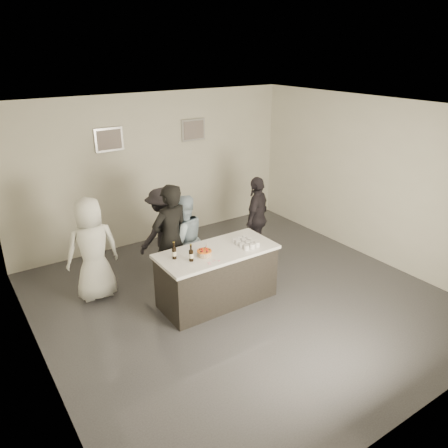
# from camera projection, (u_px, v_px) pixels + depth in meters

# --- Properties ---
(floor) EXTENTS (6.00, 6.00, 0.00)m
(floor) POSITION_uv_depth(u_px,v_px,m) (241.00, 299.00, 7.07)
(floor) COLOR #3D3D42
(floor) RESTS_ON ground
(ceiling) EXTENTS (6.00, 6.00, 0.00)m
(ceiling) POSITION_uv_depth(u_px,v_px,m) (245.00, 110.00, 5.93)
(ceiling) COLOR white
(wall_back) EXTENTS (6.00, 0.04, 3.00)m
(wall_back) POSITION_uv_depth(u_px,v_px,m) (155.00, 169.00, 8.80)
(wall_back) COLOR beige
(wall_back) RESTS_ON ground
(wall_front) EXTENTS (6.00, 0.04, 3.00)m
(wall_front) POSITION_uv_depth(u_px,v_px,m) (427.00, 305.00, 4.20)
(wall_front) COLOR beige
(wall_front) RESTS_ON ground
(wall_left) EXTENTS (0.04, 6.00, 3.00)m
(wall_left) POSITION_uv_depth(u_px,v_px,m) (30.00, 265.00, 4.95)
(wall_left) COLOR beige
(wall_left) RESTS_ON ground
(wall_right) EXTENTS (0.04, 6.00, 3.00)m
(wall_right) POSITION_uv_depth(u_px,v_px,m) (374.00, 181.00, 8.05)
(wall_right) COLOR beige
(wall_right) RESTS_ON ground
(picture_left) EXTENTS (0.54, 0.04, 0.44)m
(picture_left) POSITION_uv_depth(u_px,v_px,m) (109.00, 140.00, 8.04)
(picture_left) COLOR #B2B2B7
(picture_left) RESTS_ON wall_back
(picture_right) EXTENTS (0.54, 0.04, 0.44)m
(picture_right) POSITION_uv_depth(u_px,v_px,m) (193.00, 130.00, 8.98)
(picture_right) COLOR #B2B2B7
(picture_right) RESTS_ON wall_back
(bar_counter) EXTENTS (1.86, 0.86, 0.90)m
(bar_counter) POSITION_uv_depth(u_px,v_px,m) (217.00, 276.00, 6.87)
(bar_counter) COLOR white
(bar_counter) RESTS_ON ground
(cake) EXTENTS (0.22, 0.22, 0.07)m
(cake) POSITION_uv_depth(u_px,v_px,m) (204.00, 253.00, 6.51)
(cake) COLOR orange
(cake) RESTS_ON bar_counter
(beer_bottle_a) EXTENTS (0.07, 0.07, 0.26)m
(beer_bottle_a) POSITION_uv_depth(u_px,v_px,m) (174.00, 251.00, 6.38)
(beer_bottle_a) COLOR black
(beer_bottle_a) RESTS_ON bar_counter
(beer_bottle_b) EXTENTS (0.07, 0.07, 0.26)m
(beer_bottle_b) POSITION_uv_depth(u_px,v_px,m) (191.00, 253.00, 6.31)
(beer_bottle_b) COLOR black
(beer_bottle_b) RESTS_ON bar_counter
(tumbler_cluster) EXTENTS (0.30, 0.40, 0.08)m
(tumbler_cluster) POSITION_uv_depth(u_px,v_px,m) (246.00, 242.00, 6.86)
(tumbler_cluster) COLOR #C28212
(tumbler_cluster) RESTS_ON bar_counter
(candles) EXTENTS (0.24, 0.08, 0.01)m
(candles) POSITION_uv_depth(u_px,v_px,m) (212.00, 262.00, 6.31)
(candles) COLOR pink
(candles) RESTS_ON bar_counter
(person_main_black) EXTENTS (0.73, 0.53, 1.84)m
(person_main_black) POSITION_uv_depth(u_px,v_px,m) (171.00, 239.00, 7.02)
(person_main_black) COLOR black
(person_main_black) RESTS_ON ground
(person_main_blue) EXTENTS (0.76, 0.60, 1.57)m
(person_main_blue) POSITION_uv_depth(u_px,v_px,m) (184.00, 240.00, 7.34)
(person_main_blue) COLOR #93ACC1
(person_main_blue) RESTS_ON ground
(person_guest_left) EXTENTS (0.86, 0.59, 1.69)m
(person_guest_left) POSITION_uv_depth(u_px,v_px,m) (92.00, 249.00, 6.85)
(person_guest_left) COLOR white
(person_guest_left) RESTS_ON ground
(person_guest_right) EXTENTS (0.99, 0.83, 1.59)m
(person_guest_right) POSITION_uv_depth(u_px,v_px,m) (257.00, 217.00, 8.27)
(person_guest_right) COLOR #242026
(person_guest_right) RESTS_ON ground
(person_guest_back) EXTENTS (1.14, 0.86, 1.57)m
(person_guest_back) POSITION_uv_depth(u_px,v_px,m) (163.00, 231.00, 7.70)
(person_guest_back) COLOR black
(person_guest_back) RESTS_ON ground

